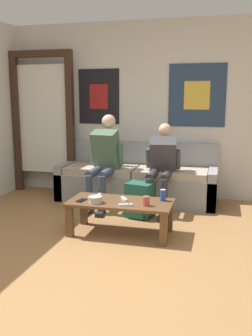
{
  "coord_description": "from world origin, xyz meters",
  "views": [
    {
      "loc": [
        1.0,
        -2.89,
        1.47
      ],
      "look_at": [
        -0.09,
        1.34,
        0.64
      ],
      "focal_mm": 40.0,
      "sensor_mm": 36.0,
      "label": 1
    }
  ],
  "objects_px": {
    "coffee_table": "(121,207)",
    "backpack": "(140,201)",
    "game_controller_near_right": "(99,196)",
    "couch": "(137,181)",
    "game_controller_far_center": "(126,205)",
    "cell_phone": "(81,200)",
    "ceramic_bowl": "(95,199)",
    "drink_can_blue": "(163,195)",
    "person_seated_teen": "(161,164)",
    "pillar_candle": "(146,201)",
    "person_seated_adult": "(104,157)",
    "game_controller_near_left": "(124,199)"
  },
  "relations": [
    {
      "from": "coffee_table",
      "to": "cell_phone",
      "type": "relative_size",
      "value": 7.62
    },
    {
      "from": "couch",
      "to": "coffee_table",
      "type": "height_order",
      "value": "couch"
    },
    {
      "from": "backpack",
      "to": "ceramic_bowl",
      "type": "xyz_separation_m",
      "value": [
        -0.32,
        -0.74,
        0.2
      ]
    },
    {
      "from": "backpack",
      "to": "game_controller_far_center",
      "type": "height_order",
      "value": "backpack"
    },
    {
      "from": "couch",
      "to": "game_controller_near_left",
      "type": "relative_size",
      "value": 15.99
    },
    {
      "from": "coffee_table",
      "to": "person_seated_adult",
      "type": "xyz_separation_m",
      "value": [
        -0.51,
        1.02,
        0.36
      ]
    },
    {
      "from": "person_seated_teen",
      "to": "pillar_candle",
      "type": "distance_m",
      "value": 1.14
    },
    {
      "from": "coffee_table",
      "to": "game_controller_far_center",
      "type": "distance_m",
      "value": 0.21
    },
    {
      "from": "couch",
      "to": "cell_phone",
      "type": "bearing_deg",
      "value": -100.75
    },
    {
      "from": "backpack",
      "to": "cell_phone",
      "type": "bearing_deg",
      "value": -124.66
    },
    {
      "from": "coffee_table",
      "to": "drink_can_blue",
      "type": "bearing_deg",
      "value": 16.71
    },
    {
      "from": "couch",
      "to": "game_controller_near_left",
      "type": "distance_m",
      "value": 1.34
    },
    {
      "from": "person_seated_adult",
      "to": "couch",
      "type": "bearing_deg",
      "value": 43.5
    },
    {
      "from": "backpack",
      "to": "pillar_candle",
      "type": "relative_size",
      "value": 3.88
    },
    {
      "from": "pillar_candle",
      "to": "cell_phone",
      "type": "relative_size",
      "value": 0.76
    },
    {
      "from": "drink_can_blue",
      "to": "pillar_candle",
      "type": "bearing_deg",
      "value": -120.74
    },
    {
      "from": "game_controller_near_right",
      "to": "game_controller_far_center",
      "type": "height_order",
      "value": "same"
    },
    {
      "from": "game_controller_near_right",
      "to": "game_controller_far_center",
      "type": "distance_m",
      "value": 0.48
    },
    {
      "from": "game_controller_far_center",
      "to": "cell_phone",
      "type": "height_order",
      "value": "game_controller_far_center"
    },
    {
      "from": "pillar_candle",
      "to": "drink_can_blue",
      "type": "distance_m",
      "value": 0.27
    },
    {
      "from": "couch",
      "to": "game_controller_near_left",
      "type": "bearing_deg",
      "value": -83.17
    },
    {
      "from": "backpack",
      "to": "drink_can_blue",
      "type": "bearing_deg",
      "value": -53.16
    },
    {
      "from": "drink_can_blue",
      "to": "game_controller_near_right",
      "type": "xyz_separation_m",
      "value": [
        -0.72,
        -0.01,
        -0.05
      ]
    },
    {
      "from": "backpack",
      "to": "ceramic_bowl",
      "type": "bearing_deg",
      "value": -113.09
    },
    {
      "from": "coffee_table",
      "to": "drink_can_blue",
      "type": "distance_m",
      "value": 0.47
    },
    {
      "from": "ceramic_bowl",
      "to": "cell_phone",
      "type": "height_order",
      "value": "ceramic_bowl"
    },
    {
      "from": "person_seated_adult",
      "to": "ceramic_bowl",
      "type": "xyz_separation_m",
      "value": [
        0.27,
        -1.15,
        -0.25
      ]
    },
    {
      "from": "person_seated_teen",
      "to": "ceramic_bowl",
      "type": "xyz_separation_m",
      "value": [
        -0.51,
        -1.16,
        -0.2
      ]
    },
    {
      "from": "cell_phone",
      "to": "game_controller_near_right",
      "type": "bearing_deg",
      "value": 59.07
    },
    {
      "from": "coffee_table",
      "to": "ceramic_bowl",
      "type": "distance_m",
      "value": 0.29
    },
    {
      "from": "game_controller_near_left",
      "to": "game_controller_far_center",
      "type": "xyz_separation_m",
      "value": [
        0.07,
        -0.22,
        0.0
      ]
    },
    {
      "from": "person_seated_adult",
      "to": "cell_phone",
      "type": "height_order",
      "value": "person_seated_adult"
    },
    {
      "from": "couch",
      "to": "game_controller_far_center",
      "type": "height_order",
      "value": "couch"
    },
    {
      "from": "game_controller_near_right",
      "to": "cell_phone",
      "type": "relative_size",
      "value": 1.01
    },
    {
      "from": "couch",
      "to": "backpack",
      "type": "xyz_separation_m",
      "value": [
        0.21,
        -0.77,
        -0.07
      ]
    },
    {
      "from": "person_seated_teen",
      "to": "ceramic_bowl",
      "type": "relative_size",
      "value": 7.33
    },
    {
      "from": "backpack",
      "to": "pillar_candle",
      "type": "height_order",
      "value": "pillar_candle"
    },
    {
      "from": "pillar_candle",
      "to": "game_controller_near_right",
      "type": "relative_size",
      "value": 0.76
    },
    {
      "from": "coffee_table",
      "to": "game_controller_near_left",
      "type": "xyz_separation_m",
      "value": [
        0.03,
        0.06,
        0.08
      ]
    },
    {
      "from": "person_seated_teen",
      "to": "coffee_table",
      "type": "bearing_deg",
      "value": -104.96
    },
    {
      "from": "couch",
      "to": "game_controller_far_center",
      "type": "bearing_deg",
      "value": -81.48
    },
    {
      "from": "coffee_table",
      "to": "game_controller_near_right",
      "type": "relative_size",
      "value": 7.55
    },
    {
      "from": "drink_can_blue",
      "to": "cell_phone",
      "type": "relative_size",
      "value": 0.85
    },
    {
      "from": "cell_phone",
      "to": "ceramic_bowl",
      "type": "bearing_deg",
      "value": -11.81
    },
    {
      "from": "person_seated_teen",
      "to": "drink_can_blue",
      "type": "xyz_separation_m",
      "value": [
        0.16,
        -0.89,
        -0.18
      ]
    },
    {
      "from": "person_seated_adult",
      "to": "ceramic_bowl",
      "type": "bearing_deg",
      "value": -76.83
    },
    {
      "from": "coffee_table",
      "to": "backpack",
      "type": "bearing_deg",
      "value": 82.88
    },
    {
      "from": "backpack",
      "to": "ceramic_bowl",
      "type": "distance_m",
      "value": 0.83
    },
    {
      "from": "coffee_table",
      "to": "person_seated_teen",
      "type": "height_order",
      "value": "person_seated_teen"
    },
    {
      "from": "coffee_table",
      "to": "cell_phone",
      "type": "bearing_deg",
      "value": -167.28
    }
  ]
}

